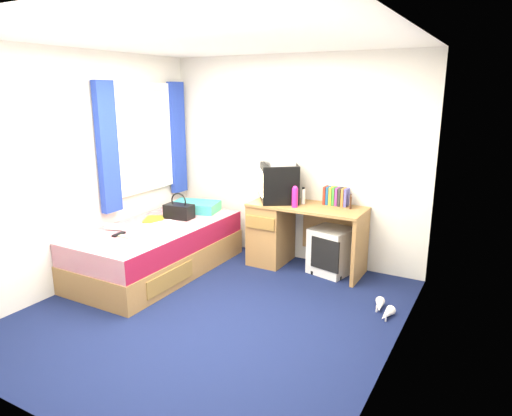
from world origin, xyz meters
The scene contains 20 objects.
ground centered at (0.00, 0.00, 0.00)m, with size 3.40×3.40×0.00m, color #0C1438.
room_shell centered at (0.00, 0.00, 1.45)m, with size 3.40×3.40×3.40m.
bed centered at (-1.10, 0.53, 0.27)m, with size 1.01×2.00×0.54m.
pillow centered at (-1.09, 1.24, 0.60)m, with size 0.55×0.35×0.12m, color blue.
desk centered at (0.05, 1.44, 0.41)m, with size 1.30×0.55×0.75m.
storage_cube centered at (0.62, 1.45, 0.26)m, with size 0.41×0.41×0.52m, color silver.
crt_tv centered at (-0.04, 1.44, 0.97)m, with size 0.58×0.59×0.44m.
vcr centered at (-0.04, 1.44, 1.22)m, with size 0.40×0.28×0.08m, color silver.
book_row centered at (0.59, 1.60, 0.85)m, with size 0.27×0.13×0.20m.
picture_frame centered at (0.78, 1.55, 0.82)m, with size 0.02×0.12×0.14m, color black.
pink_water_bottle centered at (0.23, 1.28, 0.86)m, with size 0.07×0.07×0.21m, color #C31B80.
aerosol_can centered at (0.26, 1.46, 0.84)m, with size 0.05×0.05×0.17m, color silver.
handbag centered at (-1.07, 0.90, 0.63)m, with size 0.34×0.21×0.31m.
towel centered at (-0.83, 0.39, 0.59)m, with size 0.28×0.23×0.09m, color silver.
magazine centered at (-1.29, 0.70, 0.55)m, with size 0.21×0.28×0.01m, color #DEFA1B.
water_bottle centered at (-1.37, 0.18, 0.58)m, with size 0.07×0.07×0.20m, color silver.
colour_swatch_fan centered at (-1.14, 0.06, 0.55)m, with size 0.22×0.06×0.01m, color gold.
remote_control centered at (-1.21, 0.07, 0.55)m, with size 0.05×0.16×0.02m, color black.
window_assembly centered at (-1.55, 0.90, 1.42)m, with size 0.11×1.42×1.40m.
white_heels centered at (1.39, 0.73, 0.04)m, with size 0.22×0.37×0.09m.
Camera 1 is at (2.23, -3.17, 1.99)m, focal length 32.00 mm.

